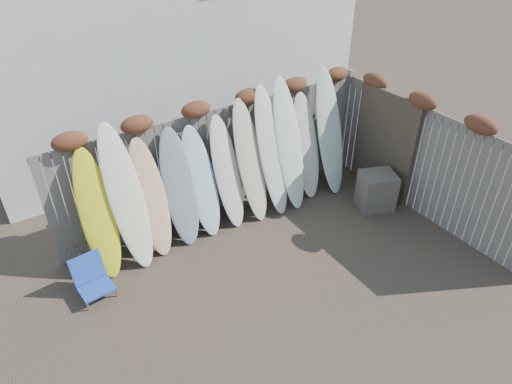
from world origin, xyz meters
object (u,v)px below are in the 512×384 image
lattice_panel (384,144)px  surfboard_0 (98,215)px  beach_chair (92,278)px  wooden_crate (376,191)px

lattice_panel → surfboard_0: bearing=169.9°
beach_chair → surfboard_0: size_ratio=0.30×
beach_chair → wooden_crate: size_ratio=0.87×
beach_chair → surfboard_0: surfboard_0 is taller
wooden_crate → lattice_panel: lattice_panel is taller
wooden_crate → surfboard_0: (-4.76, 1.18, 0.65)m
beach_chair → lattice_panel: lattice_panel is taller
beach_chair → lattice_panel: size_ratio=0.31×
surfboard_0 → wooden_crate: bearing=-8.0°
wooden_crate → surfboard_0: bearing=166.1°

